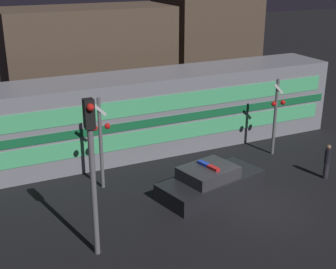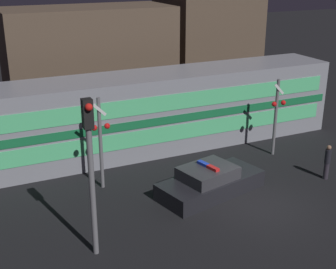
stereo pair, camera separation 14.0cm
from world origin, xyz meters
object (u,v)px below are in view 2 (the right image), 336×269
pedestrian (327,162)px  traffic_light_corner (91,164)px  police_car (210,182)px  crossing_signal_near (276,114)px  train (132,115)px

pedestrian → traffic_light_corner: traffic_light_corner is taller
police_car → crossing_signal_near: size_ratio=1.27×
traffic_light_corner → train: bearing=61.0°
pedestrian → crossing_signal_near: size_ratio=0.42×
police_car → pedestrian: (5.28, -0.97, 0.32)m
police_car → traffic_light_corner: 6.46m
train → pedestrian: bearing=-44.9°
police_car → crossing_signal_near: (4.89, 2.25, 1.61)m
police_car → traffic_light_corner: traffic_light_corner is taller
crossing_signal_near → police_car: bearing=-155.3°
pedestrian → crossing_signal_near: (-0.39, 3.22, 1.30)m
traffic_light_corner → crossing_signal_near: bearing=22.8°
pedestrian → train: bearing=135.1°
police_car → crossing_signal_near: crossing_signal_near is taller
crossing_signal_near → traffic_light_corner: bearing=-157.2°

